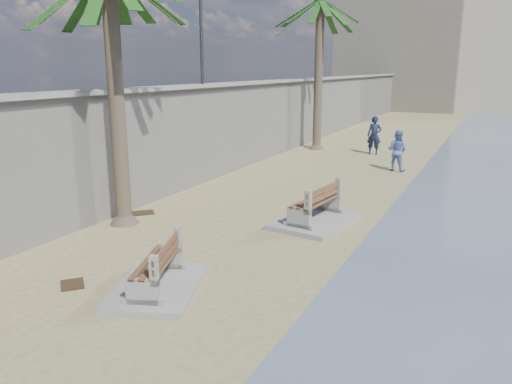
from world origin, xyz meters
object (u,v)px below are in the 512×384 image
(bench_far, at_px, (315,207))
(person_b, at_px, (397,149))
(palm_back, at_px, (321,3))
(person_a, at_px, (374,133))
(bench_near, at_px, (156,270))

(bench_far, bearing_deg, person_b, 85.88)
(palm_back, height_order, person_a, palm_back)
(person_b, bearing_deg, bench_far, 97.10)
(person_a, height_order, person_b, person_a)
(bench_near, relative_size, person_a, 1.22)
(palm_back, bearing_deg, person_a, -6.86)
(bench_near, bearing_deg, bench_far, 76.20)
(bench_near, distance_m, palm_back, 19.27)
(bench_near, bearing_deg, palm_back, 99.50)
(palm_back, distance_m, person_a, 6.95)
(bench_near, height_order, palm_back, palm_back)
(bench_far, height_order, person_a, person_a)
(palm_back, bearing_deg, bench_near, -80.50)
(bench_far, distance_m, person_a, 12.08)
(person_a, relative_size, person_b, 1.15)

